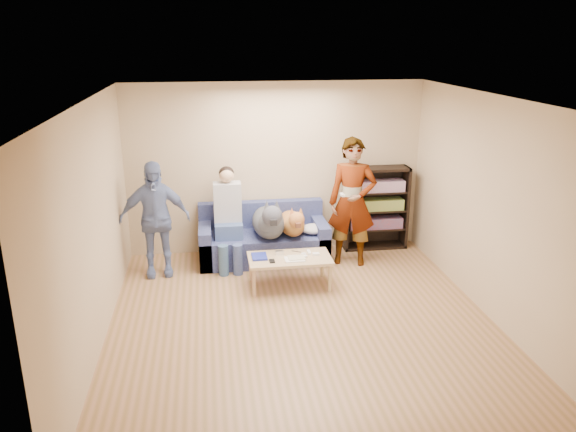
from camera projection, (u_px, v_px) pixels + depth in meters
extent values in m
plane|color=olive|center=(303.00, 324.00, 6.60)|extent=(5.00, 5.00, 0.00)
plane|color=white|center=(305.00, 100.00, 5.80)|extent=(5.00, 5.00, 0.00)
plane|color=tan|center=(276.00, 168.00, 8.55)|extent=(4.50, 0.00, 4.50)
plane|color=tan|center=(366.00, 332.00, 3.84)|extent=(4.50, 0.00, 4.50)
plane|color=tan|center=(93.00, 229.00, 5.89)|extent=(0.00, 5.00, 5.00)
plane|color=tan|center=(495.00, 210.00, 6.51)|extent=(0.00, 5.00, 5.00)
ellipsoid|color=#BCBBC1|center=(314.00, 229.00, 8.32)|extent=(0.39, 0.33, 0.13)
imported|color=gray|center=(352.00, 202.00, 8.09)|extent=(0.78, 0.63, 1.87)
imported|color=#7387B9|center=(155.00, 219.00, 7.73)|extent=(0.99, 0.48, 1.64)
cube|color=silver|center=(342.00, 195.00, 7.82)|extent=(0.05, 0.13, 0.03)
cube|color=navy|center=(259.00, 256.00, 7.45)|extent=(0.20, 0.26, 0.03)
cube|color=white|center=(294.00, 259.00, 7.37)|extent=(0.26, 0.20, 0.02)
cube|color=beige|center=(296.00, 258.00, 7.39)|extent=(0.22, 0.17, 0.01)
cube|color=silver|center=(279.00, 253.00, 7.55)|extent=(0.11, 0.06, 0.05)
cube|color=white|center=(309.00, 252.00, 7.59)|extent=(0.04, 0.13, 0.03)
cube|color=white|center=(316.00, 254.00, 7.53)|extent=(0.09, 0.06, 0.03)
cylinder|color=white|center=(305.00, 256.00, 7.47)|extent=(0.07, 0.07, 0.02)
cylinder|color=silver|center=(304.00, 254.00, 7.54)|extent=(0.07, 0.07, 0.02)
cylinder|color=#C85C1C|center=(290.00, 262.00, 7.31)|extent=(0.13, 0.06, 0.01)
cylinder|color=black|center=(296.00, 251.00, 7.65)|extent=(0.13, 0.08, 0.01)
cube|color=black|center=(272.00, 261.00, 7.31)|extent=(0.07, 0.12, 0.02)
cube|color=#515B93|center=(263.00, 246.00, 8.43)|extent=(1.90, 0.85, 0.42)
cube|color=#515B93|center=(261.00, 214.00, 8.62)|extent=(1.90, 0.18, 0.40)
cube|color=#515B93|center=(205.00, 244.00, 8.28)|extent=(0.18, 0.85, 0.58)
cube|color=#515B93|center=(320.00, 238.00, 8.52)|extent=(0.18, 0.85, 0.58)
cube|color=#425E92|center=(229.00, 230.00, 8.18)|extent=(0.40, 0.38, 0.22)
cylinder|color=#3B5A83|center=(224.00, 261.00, 7.87)|extent=(0.14, 0.14, 0.47)
cylinder|color=#455698|center=(238.00, 260.00, 7.90)|extent=(0.14, 0.14, 0.47)
cube|color=#BCBDC2|center=(227.00, 202.00, 8.16)|extent=(0.40, 0.24, 0.58)
sphere|color=tan|center=(227.00, 175.00, 8.03)|extent=(0.21, 0.21, 0.21)
ellipsoid|color=black|center=(226.00, 173.00, 8.05)|extent=(0.22, 0.22, 0.19)
ellipsoid|color=#484C52|center=(268.00, 222.00, 8.22)|extent=(0.47, 0.97, 0.41)
sphere|color=#4C5056|center=(271.00, 223.00, 7.88)|extent=(0.35, 0.35, 0.35)
sphere|color=#484952|center=(272.00, 216.00, 7.67)|extent=(0.28, 0.28, 0.28)
cube|color=black|center=(273.00, 222.00, 7.56)|extent=(0.09, 0.14, 0.08)
cone|color=#50545B|center=(267.00, 205.00, 7.64)|extent=(0.09, 0.09, 0.14)
cone|color=#474A50|center=(277.00, 205.00, 7.65)|extent=(0.09, 0.09, 0.14)
cylinder|color=#474A50|center=(265.00, 216.00, 8.63)|extent=(0.05, 0.32, 0.19)
ellipsoid|color=#B16836|center=(292.00, 223.00, 8.30)|extent=(0.37, 0.77, 0.32)
sphere|color=#B17036|center=(295.00, 225.00, 8.00)|extent=(0.28, 0.28, 0.28)
sphere|color=#C3633B|center=(297.00, 220.00, 7.80)|extent=(0.23, 0.23, 0.23)
cube|color=#522C1C|center=(298.00, 225.00, 7.71)|extent=(0.07, 0.11, 0.06)
cone|color=#C66D3C|center=(292.00, 211.00, 7.78)|extent=(0.07, 0.07, 0.11)
cone|color=#A85F33|center=(301.00, 211.00, 7.80)|extent=(0.07, 0.07, 0.11)
cylinder|color=#AA5834|center=(288.00, 217.00, 8.68)|extent=(0.04, 0.25, 0.15)
cube|color=tan|center=(290.00, 259.00, 7.47)|extent=(1.10, 0.60, 0.04)
cylinder|color=tan|center=(254.00, 283.00, 7.23)|extent=(0.05, 0.05, 0.38)
cylinder|color=tan|center=(330.00, 278.00, 7.37)|extent=(0.05, 0.05, 0.38)
cylinder|color=tan|center=(251.00, 268.00, 7.70)|extent=(0.05, 0.05, 0.38)
cylinder|color=#D5C283|center=(322.00, 264.00, 7.84)|extent=(0.05, 0.05, 0.38)
cube|color=black|center=(346.00, 209.00, 8.73)|extent=(0.04, 0.34, 1.30)
cube|color=black|center=(405.00, 207.00, 8.86)|extent=(0.04, 0.34, 1.30)
cube|color=black|center=(377.00, 169.00, 8.60)|extent=(1.00, 0.34, 0.04)
cube|color=black|center=(373.00, 246.00, 8.99)|extent=(1.00, 0.34, 0.04)
cube|color=black|center=(372.00, 205.00, 8.94)|extent=(1.00, 0.02, 1.30)
cube|color=black|center=(374.00, 228.00, 8.90)|extent=(0.94, 0.32, 0.03)
cube|color=black|center=(375.00, 210.00, 8.80)|extent=(0.94, 0.32, 0.02)
cube|color=black|center=(376.00, 191.00, 8.71)|extent=(0.94, 0.32, 0.02)
cube|color=#B23333|center=(375.00, 222.00, 8.85)|extent=(0.84, 0.24, 0.17)
cube|color=gold|center=(376.00, 204.00, 8.75)|extent=(0.84, 0.24, 0.17)
cube|color=#994C99|center=(377.00, 186.00, 8.66)|extent=(0.84, 0.24, 0.17)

